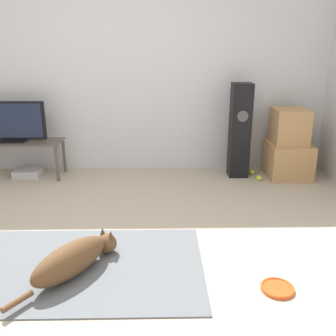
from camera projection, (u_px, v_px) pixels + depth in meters
ground_plane at (95, 252)px, 2.93m from camera, size 12.00×12.00×0.00m
wall_back at (117, 68)px, 4.52m from camera, size 8.00×0.06×2.55m
area_rug at (69, 267)px, 2.74m from camera, size 1.97×1.10×0.01m
dog at (74, 258)px, 2.62m from camera, size 0.61×0.81×0.24m
frisbee at (277, 288)px, 2.49m from camera, size 0.22×0.22×0.03m
cardboard_box_lower at (288, 160)px, 4.55m from camera, size 0.50×0.50×0.41m
cardboard_box_upper at (290, 126)px, 4.43m from camera, size 0.39×0.40×0.42m
floor_speaker at (240, 131)px, 4.47m from camera, size 0.23×0.24×1.12m
tv_stand at (15, 146)px, 4.48m from camera, size 1.12×0.40×0.45m
tv at (12, 122)px, 4.39m from camera, size 0.78×0.20×0.48m
tennis_ball_by_boxes at (252, 172)px, 4.65m from camera, size 0.07×0.07×0.07m
tennis_ball_near_speaker at (240, 172)px, 4.66m from camera, size 0.07×0.07×0.07m
tennis_ball_loose_on_carpet at (259, 178)px, 4.45m from camera, size 0.07×0.07×0.07m
game_console at (28, 173)px, 4.61m from camera, size 0.32×0.25×0.08m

